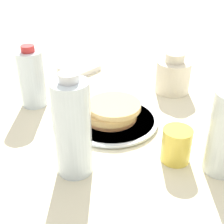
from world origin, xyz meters
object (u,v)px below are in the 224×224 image
water_bottle_far (32,78)px  cream_jug (173,75)px  pancake_stack (111,111)px  water_bottle_mid (73,128)px  juice_glass (176,145)px  plate (112,120)px

water_bottle_far → cream_jug: bearing=153.1°
pancake_stack → water_bottle_far: (0.12, -0.23, 0.05)m
pancake_stack → cream_jug: (-0.28, -0.03, 0.02)m
cream_jug → water_bottle_mid: (0.46, 0.13, 0.05)m
juice_glass → cream_jug: bearing=-136.7°
plate → water_bottle_far: 0.27m
plate → cream_jug: 0.28m
juice_glass → water_bottle_far: size_ratio=0.44×
pancake_stack → water_bottle_far: bearing=-63.0°
plate → water_bottle_mid: 0.23m
juice_glass → water_bottle_far: water_bottle_far is taller
water_bottle_mid → juice_glass: bearing=150.1°
plate → cream_jug: size_ratio=1.93×
plate → water_bottle_mid: size_ratio=1.09×
juice_glass → cream_jug: 0.36m
pancake_stack → juice_glass: bearing=93.9°
juice_glass → water_bottle_mid: water_bottle_mid is taller
water_bottle_mid → water_bottle_far: size_ratio=1.25×
plate → juice_glass: size_ratio=3.10×
pancake_stack → juice_glass: (-0.01, 0.22, 0.00)m
pancake_stack → plate: bearing=153.2°
juice_glass → water_bottle_far: bearing=-73.6°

